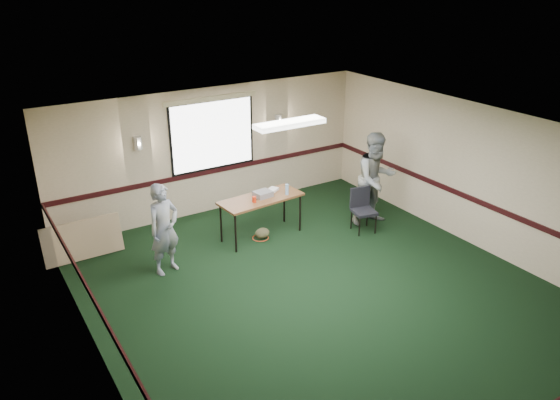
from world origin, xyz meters
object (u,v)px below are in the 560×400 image
folding_table (261,200)px  person_right (376,179)px  projector (263,194)px  person_left (164,229)px  conference_chair (362,206)px

folding_table → person_right: bearing=-20.9°
projector → person_right: 2.35m
projector → person_left: person_left is taller
folding_table → person_left: bearing=-176.8°
folding_table → conference_chair: conference_chair is taller
person_left → person_right: size_ratio=0.85×
folding_table → projector: (0.06, 0.03, 0.11)m
person_left → folding_table: bearing=-9.8°
conference_chair → person_left: 4.00m
conference_chair → person_left: person_left is taller
person_right → projector: bearing=167.8°
folding_table → conference_chair: 2.06m
projector → person_right: bearing=-23.1°
conference_chair → person_left: size_ratio=0.54×
folding_table → person_left: (-2.08, -0.29, 0.05)m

